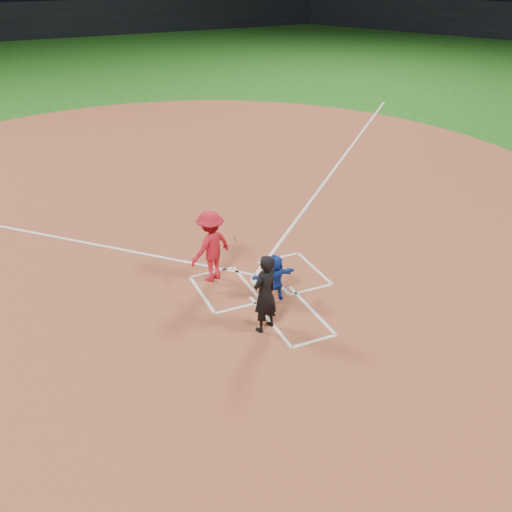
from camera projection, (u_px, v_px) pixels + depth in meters
name	position (u px, v px, depth m)	size (l,w,h in m)	color
ground	(260.00, 281.00, 14.64)	(120.00, 120.00, 0.00)	#1A5715
home_plate_dirt	(187.00, 198.00, 19.43)	(28.00, 28.00, 0.01)	brown
stadium_wall_far	(42.00, 20.00, 52.26)	(80.00, 1.20, 3.20)	black
home_plate	(260.00, 280.00, 14.63)	(0.60, 0.60, 0.02)	silver
catcher	(275.00, 278.00, 13.59)	(1.11, 0.35, 1.20)	#1437A9
umpire	(265.00, 293.00, 12.36)	(0.68, 0.44, 1.85)	black
chalk_markings	(194.00, 205.00, 18.86)	(28.35, 17.32, 0.01)	white
batter_at_plate	(211.00, 246.00, 14.28)	(1.46, 1.11, 1.88)	red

